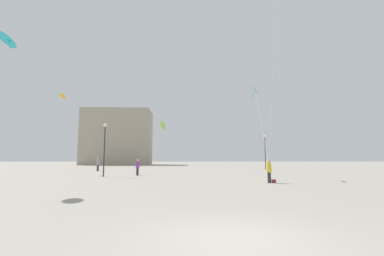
{
  "coord_description": "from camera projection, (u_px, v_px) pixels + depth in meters",
  "views": [
    {
      "loc": [
        -1.16,
        -5.93,
        1.72
      ],
      "look_at": [
        0.0,
        22.09,
        4.94
      ],
      "focal_mm": 25.0,
      "sensor_mm": 36.0,
      "label": 1
    }
  ],
  "objects": [
    {
      "name": "lamppost_east",
      "position": [
        265.0,
        147.0,
        42.3
      ],
      "size": [
        0.36,
        0.36,
        5.42
      ],
      "color": "#2D2D30",
      "rests_on": "ground_plane"
    },
    {
      "name": "person_in_yellow",
      "position": [
        269.0,
        170.0,
        19.05
      ],
      "size": [
        0.36,
        0.36,
        1.64
      ],
      "rotation": [
        0.0,
        0.0,
        5.78
      ],
      "color": "#2D2D33",
      "rests_on": "ground_plane"
    },
    {
      "name": "kite_cyan_diamond",
      "position": [
        7.0,
        39.0,
        15.89
      ],
      "size": [
        1.75,
        7.73,
        7.98
      ],
      "color": "#1EB2C6"
    },
    {
      "name": "person_in_purple",
      "position": [
        138.0,
        167.0,
        27.5
      ],
      "size": [
        0.36,
        0.36,
        1.64
      ],
      "rotation": [
        0.0,
        0.0,
        0.18
      ],
      "color": "#2D2D33",
      "rests_on": "ground_plane"
    },
    {
      "name": "handbag_beside_flyer",
      "position": [
        274.0,
        181.0,
        19.08
      ],
      "size": [
        0.35,
        0.24,
        0.24
      ],
      "primitive_type": "cube",
      "rotation": [
        0.0,
        0.0,
        2.81
      ],
      "color": "maroon",
      "rests_on": "ground_plane"
    },
    {
      "name": "building_left_hall",
      "position": [
        118.0,
        138.0,
        75.83
      ],
      "size": [
        18.32,
        11.42,
        15.34
      ],
      "color": "#A39984",
      "rests_on": "ground_plane"
    },
    {
      "name": "kite_lime_delta",
      "position": [
        163.0,
        126.0,
        30.43
      ],
      "size": [
        2.91,
        3.13,
        4.64
      ],
      "color": "#8CD12D"
    },
    {
      "name": "person_in_grey",
      "position": [
        98.0,
        164.0,
        37.05
      ],
      "size": [
        0.41,
        0.41,
        1.86
      ],
      "rotation": [
        0.0,
        0.0,
        6.26
      ],
      "color": "#2D2D33",
      "rests_on": "ground_plane"
    },
    {
      "name": "kite_amber_diamond",
      "position": [
        64.0,
        98.0,
        31.74
      ],
      "size": [
        2.99,
        6.72,
        8.14
      ],
      "color": "yellow"
    },
    {
      "name": "kite_emerald_delta",
      "position": [
        256.0,
        91.0,
        24.5
      ],
      "size": [
        1.18,
        5.57,
        7.14
      ],
      "color": "green"
    },
    {
      "name": "lamppost_west",
      "position": [
        105.0,
        141.0,
        25.85
      ],
      "size": [
        0.36,
        0.36,
        5.14
      ],
      "color": "#2D2D30",
      "rests_on": "ground_plane"
    },
    {
      "name": "ground_plane",
      "position": [
        234.0,
        239.0,
        5.74
      ],
      "size": [
        300.0,
        300.0,
        0.0
      ],
      "primitive_type": "plane",
      "color": "#9E9689"
    }
  ]
}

